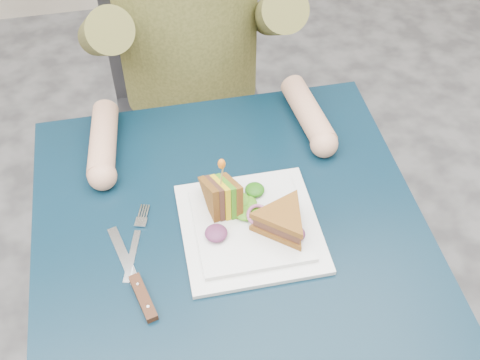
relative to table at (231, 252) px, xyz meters
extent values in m
cube|color=black|center=(0.00, 0.00, 0.06)|extent=(0.75, 0.75, 0.03)
cylinder|color=#595B5E|center=(-0.32, 0.32, -0.30)|extent=(0.04, 0.04, 0.70)
cylinder|color=#595B5E|center=(0.32, 0.32, -0.30)|extent=(0.04, 0.04, 0.70)
cube|color=#47474C|center=(0.00, 0.57, -0.20)|extent=(0.42, 0.40, 0.04)
cube|color=#47474C|center=(0.00, 0.75, 0.05)|extent=(0.42, 0.03, 0.46)
cylinder|color=#47474C|center=(-0.18, 0.40, -0.44)|extent=(0.02, 0.02, 0.43)
cylinder|color=#47474C|center=(0.18, 0.40, -0.44)|extent=(0.02, 0.02, 0.43)
cylinder|color=#47474C|center=(-0.18, 0.74, -0.44)|extent=(0.02, 0.02, 0.43)
cylinder|color=#47474C|center=(0.18, 0.74, -0.44)|extent=(0.02, 0.02, 0.43)
cylinder|color=brown|center=(0.00, 0.55, 0.22)|extent=(0.34, 0.34, 0.52)
cylinder|color=brown|center=(-0.20, 0.46, 0.23)|extent=(0.15, 0.39, 0.31)
cylinder|color=tan|center=(-0.23, 0.26, 0.11)|extent=(0.08, 0.20, 0.06)
sphere|color=tan|center=(-0.23, 0.16, 0.11)|extent=(0.06, 0.06, 0.06)
cylinder|color=brown|center=(0.20, 0.46, 0.23)|extent=(0.15, 0.39, 0.31)
cylinder|color=tan|center=(0.23, 0.26, 0.11)|extent=(0.08, 0.20, 0.06)
sphere|color=tan|center=(0.23, 0.16, 0.11)|extent=(0.06, 0.06, 0.06)
cube|color=white|center=(0.04, -0.01, 0.08)|extent=(0.26, 0.26, 0.01)
cube|color=white|center=(0.04, -0.01, 0.09)|extent=(0.21, 0.21, 0.01)
cube|color=silver|center=(-0.19, -0.03, 0.08)|extent=(0.04, 0.12, 0.00)
cube|color=silver|center=(-0.17, 0.05, 0.08)|extent=(0.03, 0.03, 0.00)
cube|color=silver|center=(-0.17, 0.07, 0.08)|extent=(0.01, 0.03, 0.00)
cube|color=silver|center=(-0.16, 0.07, 0.08)|extent=(0.01, 0.03, 0.00)
cube|color=silver|center=(-0.16, 0.07, 0.08)|extent=(0.01, 0.03, 0.00)
cube|color=silver|center=(-0.15, 0.07, 0.08)|extent=(0.01, 0.03, 0.00)
cube|color=silver|center=(-0.21, -0.02, 0.08)|extent=(0.05, 0.14, 0.00)
cube|color=black|center=(-0.18, -0.12, 0.09)|extent=(0.04, 0.10, 0.01)
cylinder|color=silver|center=(-0.18, -0.10, 0.09)|extent=(0.01, 0.01, 0.00)
cylinder|color=silver|center=(-0.17, -0.15, 0.09)|extent=(0.01, 0.01, 0.00)
cylinder|color=tan|center=(-0.01, 0.03, 0.20)|extent=(0.01, 0.01, 0.06)
ellipsoid|color=orange|center=(-0.01, 0.03, 0.23)|extent=(0.01, 0.01, 0.02)
torus|color=#9E4C7A|center=(0.05, -0.01, 0.11)|extent=(0.04, 0.04, 0.02)
camera|label=1|loc=(-0.12, -0.69, 1.00)|focal=45.00mm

